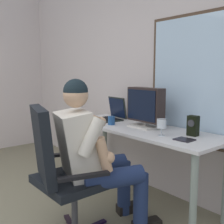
{
  "coord_description": "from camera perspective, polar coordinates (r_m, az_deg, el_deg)",
  "views": [
    {
      "loc": [
        2.12,
        0.23,
        1.29
      ],
      "look_at": [
        0.31,
        1.74,
        0.95
      ],
      "focal_mm": 44.27,
      "sensor_mm": 36.0,
      "label": 1
    }
  ],
  "objects": [
    {
      "name": "office_chair",
      "position": [
        2.15,
        -10.86,
        -10.9
      ],
      "size": [
        0.68,
        0.65,
        1.04
      ],
      "color": "black",
      "rests_on": "ground"
    },
    {
      "name": "wall_rear",
      "position": [
        3.1,
        7.93,
        9.81
      ],
      "size": [
        5.36,
        0.08,
        2.77
      ],
      "color": "beige",
      "rests_on": "ground"
    },
    {
      "name": "desk",
      "position": [
        2.79,
        5.25,
        -5.13
      ],
      "size": [
        1.79,
        0.61,
        0.75
      ],
      "color": "gray",
      "rests_on": "ground"
    },
    {
      "name": "wine_glass",
      "position": [
        2.4,
        10.2,
        -2.55
      ],
      "size": [
        0.08,
        0.08,
        0.15
      ],
      "color": "silver",
      "rests_on": "desk"
    },
    {
      "name": "desk_speaker",
      "position": [
        2.47,
        16.39,
        -2.72
      ],
      "size": [
        0.09,
        0.08,
        0.17
      ],
      "color": "black",
      "rests_on": "desk"
    },
    {
      "name": "person_seated",
      "position": [
        2.21,
        -3.63,
        -8.54
      ],
      "size": [
        0.66,
        0.89,
        1.24
      ],
      "color": "navy",
      "rests_on": "ground"
    },
    {
      "name": "cd_case",
      "position": [
        2.3,
        14.72,
        -5.53
      ],
      "size": [
        0.15,
        0.13,
        0.01
      ],
      "color": "black",
      "rests_on": "desk"
    },
    {
      "name": "crt_monitor",
      "position": [
        2.74,
        6.89,
        1.21
      ],
      "size": [
        0.43,
        0.24,
        0.39
      ],
      "color": "beige",
      "rests_on": "desk"
    },
    {
      "name": "laptop",
      "position": [
        3.18,
        -0.08,
        -0.4
      ],
      "size": [
        0.33,
        0.33,
        0.26
      ],
      "color": "black",
      "rests_on": "desk"
    },
    {
      "name": "coffee_mug",
      "position": [
        2.87,
        -0.12,
        -1.76
      ],
      "size": [
        0.07,
        0.07,
        0.09
      ],
      "color": "navy",
      "rests_on": "desk"
    }
  ]
}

